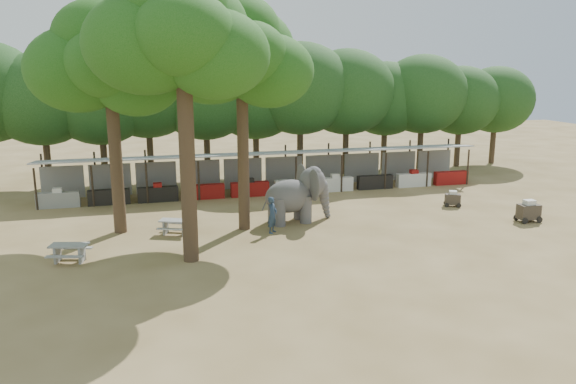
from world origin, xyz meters
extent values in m
plane|color=brown|center=(0.00, 0.00, 0.00)|extent=(100.00, 100.00, 0.00)
cube|color=#909298|center=(0.00, 14.00, 2.50)|extent=(28.00, 2.99, 0.39)
cylinder|color=#2D2319|center=(-12.60, 12.65, 1.20)|extent=(0.12, 0.12, 2.40)
cylinder|color=#2D2319|center=(-12.60, 15.35, 1.40)|extent=(0.12, 0.12, 2.80)
cube|color=gray|center=(-12.60, 12.90, 0.45)|extent=(2.38, 0.50, 0.90)
cube|color=gray|center=(-12.60, 15.30, 1.00)|extent=(2.52, 0.12, 2.00)
cylinder|color=#2D2319|center=(-9.80, 12.65, 1.20)|extent=(0.12, 0.12, 2.40)
cylinder|color=#2D2319|center=(-9.80, 15.35, 1.40)|extent=(0.12, 0.12, 2.80)
cube|color=black|center=(-9.80, 12.90, 0.45)|extent=(2.38, 0.50, 0.90)
cube|color=gray|center=(-9.80, 15.30, 1.00)|extent=(2.52, 0.12, 2.00)
cylinder|color=#2D2319|center=(-7.00, 12.65, 1.20)|extent=(0.12, 0.12, 2.40)
cylinder|color=#2D2319|center=(-7.00, 15.35, 1.40)|extent=(0.12, 0.12, 2.80)
cube|color=black|center=(-7.00, 12.90, 0.45)|extent=(2.38, 0.50, 0.90)
cube|color=gray|center=(-7.00, 15.30, 1.00)|extent=(2.52, 0.12, 2.00)
cylinder|color=#2D2319|center=(-4.20, 12.65, 1.20)|extent=(0.12, 0.12, 2.40)
cylinder|color=#2D2319|center=(-4.20, 15.35, 1.40)|extent=(0.12, 0.12, 2.80)
cube|color=maroon|center=(-4.20, 12.90, 0.45)|extent=(2.38, 0.50, 0.90)
cube|color=gray|center=(-4.20, 15.30, 1.00)|extent=(2.52, 0.12, 2.00)
cylinder|color=#2D2319|center=(-1.40, 12.65, 1.20)|extent=(0.12, 0.12, 2.40)
cylinder|color=#2D2319|center=(-1.40, 15.35, 1.40)|extent=(0.12, 0.12, 2.80)
cube|color=maroon|center=(-1.40, 12.90, 0.45)|extent=(2.38, 0.50, 0.90)
cube|color=gray|center=(-1.40, 15.30, 1.00)|extent=(2.52, 0.12, 2.00)
cylinder|color=#2D2319|center=(1.40, 12.65, 1.20)|extent=(0.12, 0.12, 2.40)
cylinder|color=#2D2319|center=(1.40, 15.35, 1.40)|extent=(0.12, 0.12, 2.80)
cube|color=silver|center=(1.40, 12.90, 0.45)|extent=(2.38, 0.50, 0.90)
cube|color=gray|center=(1.40, 15.30, 1.00)|extent=(2.52, 0.12, 2.00)
cylinder|color=#2D2319|center=(4.20, 12.65, 1.20)|extent=(0.12, 0.12, 2.40)
cylinder|color=#2D2319|center=(4.20, 15.35, 1.40)|extent=(0.12, 0.12, 2.80)
cube|color=silver|center=(4.20, 12.90, 0.45)|extent=(2.38, 0.50, 0.90)
cube|color=gray|center=(4.20, 15.30, 1.00)|extent=(2.52, 0.12, 2.00)
cylinder|color=#2D2319|center=(7.00, 12.65, 1.20)|extent=(0.12, 0.12, 2.40)
cylinder|color=#2D2319|center=(7.00, 15.35, 1.40)|extent=(0.12, 0.12, 2.80)
cube|color=black|center=(7.00, 12.90, 0.45)|extent=(2.38, 0.50, 0.90)
cube|color=gray|center=(7.00, 15.30, 1.00)|extent=(2.52, 0.12, 2.00)
cylinder|color=#2D2319|center=(9.80, 12.65, 1.20)|extent=(0.12, 0.12, 2.40)
cylinder|color=#2D2319|center=(9.80, 15.35, 1.40)|extent=(0.12, 0.12, 2.80)
cube|color=silver|center=(9.80, 12.90, 0.45)|extent=(2.38, 0.50, 0.90)
cube|color=gray|center=(9.80, 15.30, 1.00)|extent=(2.52, 0.12, 2.00)
cylinder|color=#2D2319|center=(12.60, 12.65, 1.20)|extent=(0.12, 0.12, 2.40)
cylinder|color=#2D2319|center=(12.60, 15.35, 1.40)|extent=(0.12, 0.12, 2.80)
cube|color=maroon|center=(12.60, 12.90, 0.45)|extent=(2.38, 0.50, 0.90)
cube|color=gray|center=(12.60, 15.30, 1.00)|extent=(2.52, 0.12, 2.00)
cylinder|color=#332316|center=(-9.00, 7.00, 4.60)|extent=(0.60, 0.60, 9.20)
cone|color=#332316|center=(-9.00, 7.00, 9.20)|extent=(0.57, 0.57, 2.88)
ellipsoid|color=#13480C|center=(-10.40, 7.30, 7.82)|extent=(4.80, 4.80, 3.94)
ellipsoid|color=#13480C|center=(-7.80, 6.40, 7.42)|extent=(4.20, 4.20, 3.44)
ellipsoid|color=#13480C|center=(-8.80, 8.10, 8.42)|extent=(5.20, 5.20, 4.26)
ellipsoid|color=#13480C|center=(-9.00, 5.70, 8.12)|extent=(3.80, 3.80, 3.12)
ellipsoid|color=#13480C|center=(-9.30, 7.20, 9.22)|extent=(4.40, 4.40, 3.61)
cylinder|color=#332316|center=(-6.00, 2.00, 5.20)|extent=(0.64, 0.64, 10.40)
cone|color=#332316|center=(-6.00, 2.00, 10.40)|extent=(0.61, 0.61, 3.25)
ellipsoid|color=#13480C|center=(-7.40, 2.30, 8.84)|extent=(4.80, 4.80, 3.94)
ellipsoid|color=#13480C|center=(-4.80, 1.40, 8.44)|extent=(4.20, 4.20, 3.44)
ellipsoid|color=#13480C|center=(-5.80, 3.10, 9.44)|extent=(5.20, 5.20, 4.26)
ellipsoid|color=#13480C|center=(-6.00, 0.70, 9.14)|extent=(3.80, 3.80, 3.12)
ellipsoid|color=#13480C|center=(-6.30, 2.20, 10.24)|extent=(4.40, 4.40, 3.61)
cylinder|color=#332316|center=(-3.00, 6.00, 4.80)|extent=(0.56, 0.56, 9.60)
cone|color=#332316|center=(-3.00, 6.00, 9.60)|extent=(0.53, 0.53, 3.00)
ellipsoid|color=#13480C|center=(-4.40, 6.30, 8.16)|extent=(4.80, 4.80, 3.94)
ellipsoid|color=#13480C|center=(-1.80, 5.40, 7.76)|extent=(4.20, 4.20, 3.44)
ellipsoid|color=#13480C|center=(-2.80, 7.10, 8.76)|extent=(5.20, 5.20, 4.26)
ellipsoid|color=#13480C|center=(-3.00, 4.70, 8.46)|extent=(3.80, 3.80, 3.12)
ellipsoid|color=#13480C|center=(-3.30, 6.20, 9.56)|extent=(4.40, 4.40, 3.61)
cylinder|color=#332316|center=(-16.67, 19.00, 1.87)|extent=(0.44, 0.44, 3.74)
cylinder|color=#332316|center=(-13.33, 19.00, 1.87)|extent=(0.44, 0.44, 3.74)
ellipsoid|color=#11370E|center=(-13.33, 19.00, 5.53)|extent=(6.46, 5.95, 5.61)
cylinder|color=#332316|center=(-10.00, 19.00, 1.87)|extent=(0.44, 0.44, 3.74)
ellipsoid|color=#11370E|center=(-10.00, 19.00, 5.53)|extent=(6.46, 5.95, 5.61)
cylinder|color=#332316|center=(-6.67, 19.00, 1.87)|extent=(0.44, 0.44, 3.74)
ellipsoid|color=#11370E|center=(-6.67, 19.00, 5.53)|extent=(6.46, 5.95, 5.61)
cylinder|color=#332316|center=(-3.33, 19.00, 1.87)|extent=(0.44, 0.44, 3.74)
ellipsoid|color=#11370E|center=(-3.33, 19.00, 5.53)|extent=(6.46, 5.95, 5.61)
cylinder|color=#332316|center=(0.00, 19.00, 1.87)|extent=(0.44, 0.44, 3.74)
ellipsoid|color=#11370E|center=(0.00, 19.00, 5.53)|extent=(6.46, 5.95, 5.61)
cylinder|color=#332316|center=(3.33, 19.00, 1.87)|extent=(0.44, 0.44, 3.74)
ellipsoid|color=#11370E|center=(3.33, 19.00, 5.53)|extent=(6.46, 5.95, 5.61)
cylinder|color=#332316|center=(6.67, 19.00, 1.87)|extent=(0.44, 0.44, 3.74)
ellipsoid|color=#11370E|center=(6.67, 19.00, 5.53)|extent=(6.46, 5.95, 5.61)
cylinder|color=#332316|center=(10.00, 19.00, 1.87)|extent=(0.44, 0.44, 3.74)
ellipsoid|color=#11370E|center=(10.00, 19.00, 5.53)|extent=(6.46, 5.95, 5.61)
cylinder|color=#332316|center=(13.33, 19.00, 1.87)|extent=(0.44, 0.44, 3.74)
ellipsoid|color=#11370E|center=(13.33, 19.00, 5.53)|extent=(6.46, 5.95, 5.61)
cylinder|color=#332316|center=(16.67, 19.00, 1.87)|extent=(0.44, 0.44, 3.74)
ellipsoid|color=#11370E|center=(16.67, 19.00, 5.53)|extent=(6.46, 5.95, 5.61)
cylinder|color=#332316|center=(20.00, 19.00, 1.87)|extent=(0.44, 0.44, 3.74)
ellipsoid|color=#11370E|center=(20.00, 19.00, 5.53)|extent=(6.46, 5.95, 5.61)
ellipsoid|color=#494646|center=(-0.50, 6.58, 1.40)|extent=(2.86, 1.92, 1.73)
cylinder|color=#494646|center=(-1.16, 6.07, 0.72)|extent=(0.70, 0.70, 1.45)
cylinder|color=#494646|center=(-1.28, 6.88, 0.72)|extent=(0.70, 0.70, 1.45)
cylinder|color=#494646|center=(0.29, 6.28, 0.72)|extent=(0.70, 0.70, 1.45)
cylinder|color=#494646|center=(0.17, 7.09, 0.72)|extent=(0.70, 0.70, 1.45)
ellipsoid|color=#494646|center=(0.76, 6.76, 2.01)|extent=(1.63, 1.39, 1.60)
ellipsoid|color=#494646|center=(0.63, 5.95, 2.05)|extent=(0.43, 1.34, 1.64)
ellipsoid|color=#494646|center=(0.41, 7.50, 2.05)|extent=(0.43, 1.34, 1.64)
cone|color=#494646|center=(1.53, 6.87, 0.91)|extent=(0.74, 0.74, 1.81)
imported|color=#26384C|center=(-1.79, 4.99, 0.90)|extent=(0.74, 0.78, 1.80)
cube|color=gray|center=(-10.92, 3.07, 0.73)|extent=(1.66, 1.06, 0.06)
cube|color=gray|center=(-11.42, 3.19, 0.36)|extent=(0.25, 0.62, 0.71)
cube|color=gray|center=(-10.43, 2.95, 0.36)|extent=(0.25, 0.62, 0.71)
cube|color=gray|center=(-11.06, 2.53, 0.43)|extent=(1.55, 0.62, 0.05)
cube|color=gray|center=(-10.79, 3.62, 0.43)|extent=(1.55, 0.62, 0.05)
cube|color=gray|center=(-6.42, 5.95, 0.69)|extent=(1.58, 1.16, 0.06)
cube|color=gray|center=(-6.87, 6.13, 0.34)|extent=(0.31, 0.57, 0.67)
cube|color=gray|center=(-5.98, 5.77, 0.34)|extent=(0.31, 0.57, 0.67)
cube|color=gray|center=(-6.62, 5.46, 0.40)|extent=(1.42, 0.76, 0.05)
cube|color=gray|center=(-6.22, 6.44, 0.40)|extent=(1.42, 0.76, 0.05)
cube|color=#322921|center=(11.62, 3.52, 0.54)|extent=(1.10, 0.67, 0.76)
cylinder|color=black|center=(11.18, 3.17, 0.16)|extent=(0.33, 0.07, 0.33)
cylinder|color=black|center=(12.05, 3.15, 0.16)|extent=(0.33, 0.07, 0.33)
cylinder|color=black|center=(11.19, 3.89, 0.16)|extent=(0.33, 0.07, 0.33)
cylinder|color=black|center=(12.06, 3.87, 0.16)|extent=(0.33, 0.07, 0.33)
cube|color=silver|center=(11.62, 3.52, 1.03)|extent=(0.55, 0.44, 0.27)
cube|color=#322921|center=(9.50, 7.43, 0.43)|extent=(0.99, 0.82, 0.60)
cylinder|color=black|center=(9.08, 7.31, 0.13)|extent=(0.25, 0.15, 0.26)
cylinder|color=black|center=(9.70, 7.03, 0.13)|extent=(0.25, 0.15, 0.26)
cylinder|color=black|center=(9.31, 7.83, 0.13)|extent=(0.25, 0.15, 0.26)
cylinder|color=black|center=(9.93, 7.54, 0.13)|extent=(0.25, 0.15, 0.26)
cube|color=silver|center=(9.50, 7.43, 0.81)|extent=(0.53, 0.49, 0.21)
camera|label=1|loc=(-7.71, -20.72, 8.11)|focal=35.00mm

